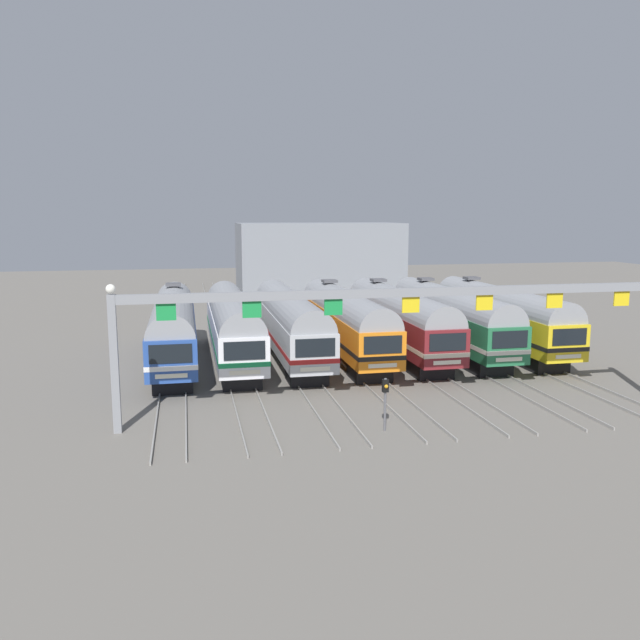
% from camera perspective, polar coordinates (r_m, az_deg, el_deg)
% --- Properties ---
extents(ground_plane, '(160.00, 160.00, 0.00)m').
position_cam_1_polar(ground_plane, '(46.16, 2.20, -3.30)').
color(ground_plane, slate).
extents(track_bed, '(25.25, 70.00, 0.15)m').
position_cam_1_polar(track_bed, '(62.48, -1.55, 0.10)').
color(track_bed, gray).
rests_on(track_bed, ground).
extents(commuter_train_blue, '(2.88, 18.06, 5.05)m').
position_cam_1_polar(commuter_train_blue, '(44.34, -12.84, -0.51)').
color(commuter_train_blue, '#284C9E').
rests_on(commuter_train_blue, ground).
extents(commuter_train_white, '(2.88, 18.06, 4.77)m').
position_cam_1_polar(commuter_train_white, '(44.42, -7.73, -0.34)').
color(commuter_train_white, white).
rests_on(commuter_train_white, ground).
extents(commuter_train_stainless, '(2.88, 18.06, 4.77)m').
position_cam_1_polar(commuter_train_stainless, '(44.86, -2.69, -0.17)').
color(commuter_train_stainless, '#B2B5BA').
rests_on(commuter_train_stainless, ground).
extents(commuter_train_orange, '(2.88, 18.06, 5.05)m').
position_cam_1_polar(commuter_train_orange, '(45.65, 2.22, -0.00)').
color(commuter_train_orange, orange).
rests_on(commuter_train_orange, ground).
extents(commuter_train_maroon, '(2.88, 18.06, 5.05)m').
position_cam_1_polar(commuter_train_maroon, '(46.75, 6.94, 0.16)').
color(commuter_train_maroon, maroon).
rests_on(commuter_train_maroon, ground).
extents(commuter_train_green, '(2.88, 18.06, 5.05)m').
position_cam_1_polar(commuter_train_green, '(48.16, 11.40, 0.31)').
color(commuter_train_green, '#236B42').
rests_on(commuter_train_green, ground).
extents(commuter_train_yellow, '(2.88, 18.06, 5.05)m').
position_cam_1_polar(commuter_train_yellow, '(49.83, 15.59, 0.45)').
color(commuter_train_yellow, gold).
rests_on(commuter_train_yellow, ground).
extents(catenary_gantry, '(28.98, 0.44, 6.97)m').
position_cam_1_polar(catenary_gantry, '(32.45, 8.01, 0.98)').
color(catenary_gantry, gray).
rests_on(catenary_gantry, ground).
extents(yard_signal_mast, '(0.28, 0.35, 2.53)m').
position_cam_1_polar(yard_signal_mast, '(30.45, 5.79, -6.53)').
color(yard_signal_mast, '#59595E').
rests_on(yard_signal_mast, ground).
extents(maintenance_building, '(20.61, 10.00, 8.99)m').
position_cam_1_polar(maintenance_building, '(83.30, -0.10, 5.47)').
color(maintenance_building, gray).
rests_on(maintenance_building, ground).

